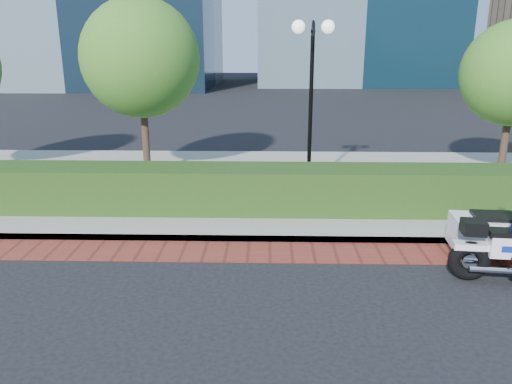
{
  "coord_description": "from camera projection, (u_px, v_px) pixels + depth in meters",
  "views": [
    {
      "loc": [
        -0.04,
        -7.28,
        3.85
      ],
      "look_at": [
        -0.28,
        2.18,
        1.0
      ],
      "focal_mm": 35.0,
      "sensor_mm": 36.0,
      "label": 1
    }
  ],
  "objects": [
    {
      "name": "ground",
      "position": [
        270.0,
        290.0,
        8.08
      ],
      "size": [
        120.0,
        120.0,
        0.0
      ],
      "primitive_type": "plane",
      "color": "black",
      "rests_on": "ground"
    },
    {
      "name": "brick_strip",
      "position": [
        270.0,
        252.0,
        9.51
      ],
      "size": [
        60.0,
        1.0,
        0.01
      ],
      "primitive_type": "cube",
      "color": "maroon",
      "rests_on": "ground"
    },
    {
      "name": "sidewalk",
      "position": [
        270.0,
        184.0,
        13.8
      ],
      "size": [
        60.0,
        8.0,
        0.15
      ],
      "primitive_type": "cube",
      "color": "gray",
      "rests_on": "ground"
    },
    {
      "name": "hedge_main",
      "position": [
        270.0,
        189.0,
        11.34
      ],
      "size": [
        18.0,
        1.2,
        1.0
      ],
      "primitive_type": "cube",
      "color": "#1A3411",
      "rests_on": "sidewalk"
    },
    {
      "name": "lamppost",
      "position": [
        312.0,
        80.0,
        12.18
      ],
      "size": [
        1.02,
        0.7,
        4.21
      ],
      "color": "black",
      "rests_on": "sidewalk"
    },
    {
      "name": "tree_b",
      "position": [
        141.0,
        58.0,
        13.4
      ],
      "size": [
        3.2,
        3.2,
        4.89
      ],
      "color": "#332319",
      "rests_on": "sidewalk"
    }
  ]
}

